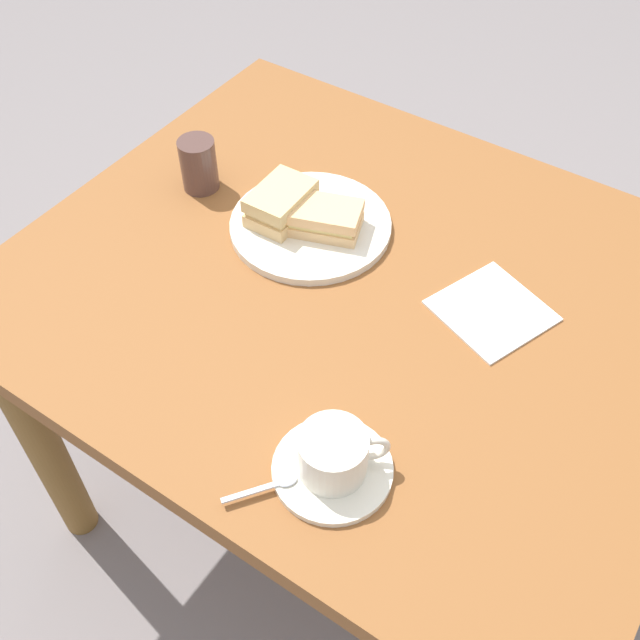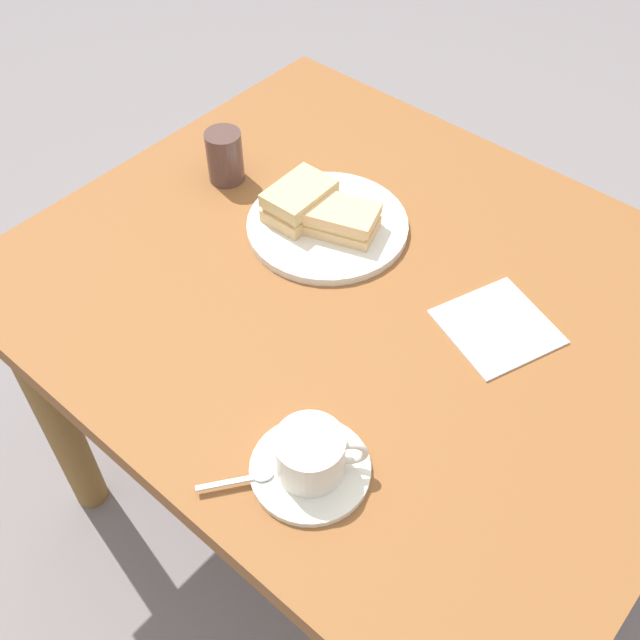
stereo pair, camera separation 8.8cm
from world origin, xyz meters
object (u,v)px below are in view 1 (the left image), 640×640
sandwich_back (281,203)px  sandwich_plate (311,225)px  coffee_cup (334,453)px  coffee_saucer (332,469)px  drinking_glass (199,164)px  napkin (492,311)px  sandwich_front (324,218)px  spoon (273,485)px  dining_table (357,329)px

sandwich_back → sandwich_plate: bearing=16.0°
sandwich_back → coffee_cup: (0.33, -0.35, 0.00)m
coffee_saucer → drinking_glass: (-0.51, 0.35, 0.04)m
sandwich_plate → coffee_saucer: (0.28, -0.37, -0.00)m
coffee_saucer → napkin: 0.37m
coffee_saucer → napkin: coffee_saucer is taller
sandwich_front → napkin: size_ratio=0.92×
sandwich_front → coffee_saucer: size_ratio=0.89×
coffee_cup → napkin: size_ratio=0.68×
sandwich_plate → sandwich_front: (0.03, 0.00, 0.03)m
drinking_glass → sandwich_front: bearing=3.6°
sandwich_front → spoon: bearing=-63.9°
spoon → drinking_glass: 0.62m
coffee_cup → spoon: (-0.05, -0.06, -0.03)m
dining_table → coffee_cup: 0.37m
spoon → drinking_glass: drinking_glass is taller
sandwich_front → sandwich_back: sandwich_back is taller
dining_table → coffee_saucer: coffee_saucer is taller
sandwich_front → spoon: 0.48m
sandwich_back → spoon: 0.50m
coffee_saucer → dining_table: bearing=116.0°
sandwich_plate → sandwich_back: size_ratio=2.34×
sandwich_plate → drinking_glass: 0.23m
coffee_saucer → spoon: bearing=-126.6°
coffee_saucer → napkin: (0.05, 0.36, -0.00)m
sandwich_plate → sandwich_back: (-0.05, -0.01, 0.03)m
dining_table → napkin: napkin is taller
coffee_saucer → napkin: size_ratio=1.04×
spoon → napkin: 0.44m
sandwich_plate → spoon: size_ratio=3.14×
sandwich_back → coffee_saucer: bearing=-46.5°
dining_table → napkin: (0.20, 0.06, 0.11)m
spoon → drinking_glass: bearing=138.1°
dining_table → coffee_cup: (0.15, -0.30, 0.16)m
sandwich_plate → drinking_glass: size_ratio=2.86×
sandwich_back → coffee_cup: size_ratio=1.14×
coffee_cup → sandwich_back: bearing=133.7°
coffee_saucer → sandwich_plate: bearing=127.9°
sandwich_front → sandwich_back: (-0.08, -0.01, 0.01)m
spoon → napkin: bearing=77.2°
sandwich_back → napkin: 0.39m
sandwich_front → sandwich_back: bearing=-169.2°
spoon → drinking_glass: size_ratio=0.91×
dining_table → spoon: spoon is taller
sandwich_back → drinking_glass: 0.17m
sandwich_back → coffee_cup: bearing=-46.3°
sandwich_front → drinking_glass: (-0.25, -0.02, 0.01)m
sandwich_plate → coffee_saucer: bearing=-52.1°
dining_table → napkin: 0.24m
sandwich_plate → spoon: (0.24, -0.43, 0.01)m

